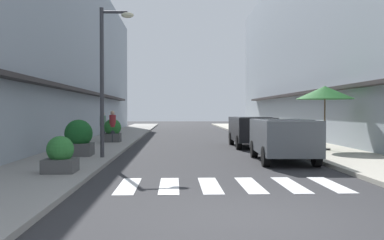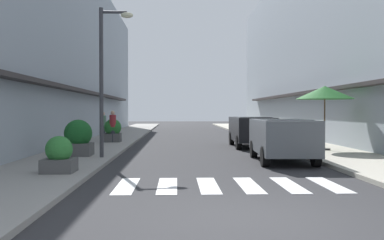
{
  "view_description": "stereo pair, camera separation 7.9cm",
  "coord_description": "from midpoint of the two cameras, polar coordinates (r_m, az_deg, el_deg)",
  "views": [
    {
      "loc": [
        -1.29,
        -6.64,
        1.74
      ],
      "look_at": [
        -0.46,
        13.88,
        1.31
      ],
      "focal_mm": 39.54,
      "sensor_mm": 36.0,
      "label": 1
    },
    {
      "loc": [
        -1.21,
        -6.65,
        1.74
      ],
      "look_at": [
        -0.46,
        13.88,
        1.31
      ],
      "focal_mm": 39.54,
      "sensor_mm": 36.0,
      "label": 2
    }
  ],
  "objects": [
    {
      "name": "cafe_umbrella",
      "position": [
        18.52,
        17.59,
        3.51
      ],
      "size": [
        2.41,
        2.41,
        2.67
      ],
      "color": "#262626",
      "rests_on": "sidewalk_right"
    },
    {
      "name": "pedestrian_walking_far",
      "position": [
        24.25,
        -11.81,
        -0.71
      ],
      "size": [
        0.34,
        0.34,
        1.58
      ],
      "rotation": [
        0.0,
        0.0,
        1.08
      ],
      "color": "#282B33",
      "rests_on": "sidewalk_left"
    },
    {
      "name": "ground_plane",
      "position": [
        24.27,
        0.86,
        -2.92
      ],
      "size": [
        96.42,
        96.42,
        0.0
      ],
      "primitive_type": "plane",
      "color": "#2B2B2D"
    },
    {
      "name": "building_row_left",
      "position": [
        26.75,
        -19.06,
        8.79
      ],
      "size": [
        5.5,
        41.44,
        10.62
      ],
      "color": "#939EA8",
      "rests_on": "ground_plane"
    },
    {
      "name": "planter_midblock",
      "position": [
        15.95,
        -14.96,
        -2.39
      ],
      "size": [
        1.01,
        1.01,
        1.31
      ],
      "color": "#4C4C4C",
      "rests_on": "sidewalk_left"
    },
    {
      "name": "sidewalk_right",
      "position": [
        25.02,
        12.3,
        -2.68
      ],
      "size": [
        3.0,
        61.36,
        0.12
      ],
      "primitive_type": "cube",
      "color": "#ADA899",
      "rests_on": "ground_plane"
    },
    {
      "name": "planter_far",
      "position": [
        22.68,
        -10.54,
        -1.4
      ],
      "size": [
        0.9,
        0.9,
        1.22
      ],
      "color": "#4C4C4C",
      "rests_on": "sidewalk_left"
    },
    {
      "name": "parked_car_near",
      "position": [
        14.8,
        12.23,
        -2.01
      ],
      "size": [
        1.97,
        4.06,
        1.47
      ],
      "color": "#4C5156",
      "rests_on": "ground_plane"
    },
    {
      "name": "planter_corner",
      "position": [
        11.77,
        -17.31,
        -4.64
      ],
      "size": [
        0.83,
        0.83,
        0.96
      ],
      "color": "#4C4C4C",
      "rests_on": "sidewalk_left"
    },
    {
      "name": "street_lamp",
      "position": [
        15.21,
        -11.27,
        7.17
      ],
      "size": [
        1.19,
        0.28,
        5.24
      ],
      "color": "#38383D",
      "rests_on": "sidewalk_left"
    },
    {
      "name": "crosswalk",
      "position": [
        10.03,
        5.16,
        -8.76
      ],
      "size": [
        5.2,
        2.2,
        0.01
      ],
      "color": "silver",
      "rests_on": "ground_plane"
    },
    {
      "name": "building_row_right",
      "position": [
        27.66,
        19.9,
        9.79
      ],
      "size": [
        5.5,
        41.44,
        11.82
      ],
      "color": "#939EA8",
      "rests_on": "ground_plane"
    },
    {
      "name": "parked_car_mid",
      "position": [
        20.63,
        8.12,
        -1.09
      ],
      "size": [
        1.86,
        4.15,
        1.47
      ],
      "color": "black",
      "rests_on": "ground_plane"
    },
    {
      "name": "sidewalk_left",
      "position": [
        24.51,
        -10.81,
        -2.76
      ],
      "size": [
        3.0,
        61.36,
        0.12
      ],
      "primitive_type": "cube",
      "color": "gray",
      "rests_on": "ground_plane"
    },
    {
      "name": "pedestrian_walking_near",
      "position": [
        22.38,
        -10.54,
        -0.76
      ],
      "size": [
        0.34,
        0.34,
        1.64
      ],
      "rotation": [
        0.0,
        0.0,
        3.13
      ],
      "color": "#282B33",
      "rests_on": "sidewalk_left"
    }
  ]
}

